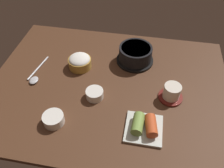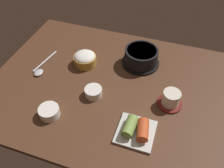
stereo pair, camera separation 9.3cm
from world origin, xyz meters
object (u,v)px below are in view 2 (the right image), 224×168
object	(u,v)px
rice_bowl	(85,59)
banchan_cup_center	(93,92)
stone_pot	(141,57)
side_bowl_near	(49,112)
spoon	(41,69)
kimchi_plate	(136,130)
tea_cup_with_saucer	(171,99)

from	to	relation	value
rice_bowl	banchan_cup_center	world-z (taller)	rice_bowl
rice_bowl	stone_pot	bearing A→B (deg)	19.49
stone_pot	side_bowl_near	xyz separation A→B (cm)	(-25.03, -39.27, -1.96)
side_bowl_near	spoon	distance (cm)	26.40
kimchi_plate	spoon	size ratio (longest dim) A/B	0.71
kimchi_plate	spoon	bearing A→B (deg)	159.56
rice_bowl	banchan_cup_center	size ratio (longest dim) A/B	1.45
banchan_cup_center	side_bowl_near	world-z (taller)	side_bowl_near
kimchi_plate	spoon	distance (cm)	51.80
kimchi_plate	side_bowl_near	distance (cm)	32.43
stone_pot	tea_cup_with_saucer	distance (cm)	25.82
tea_cup_with_saucer	kimchi_plate	size ratio (longest dim) A/B	0.74
kimchi_plate	side_bowl_near	bearing A→B (deg)	-175.20
rice_bowl	tea_cup_with_saucer	bearing A→B (deg)	-15.74
side_bowl_near	spoon	xyz separation A→B (cm)	(-16.20, 20.80, -1.35)
kimchi_plate	tea_cup_with_saucer	bearing A→B (deg)	61.16
side_bowl_near	spoon	bearing A→B (deg)	127.91
stone_pot	tea_cup_with_saucer	world-z (taller)	stone_pot
kimchi_plate	stone_pot	bearing A→B (deg)	101.28
banchan_cup_center	kimchi_plate	distance (cm)	23.65
spoon	tea_cup_with_saucer	bearing A→B (deg)	-1.36
stone_pot	banchan_cup_center	distance (cm)	28.26
rice_bowl	side_bowl_near	world-z (taller)	rice_bowl
stone_pot	spoon	size ratio (longest dim) A/B	0.93
tea_cup_with_saucer	spoon	size ratio (longest dim) A/B	0.53
stone_pot	rice_bowl	bearing A→B (deg)	-160.51
stone_pot	tea_cup_with_saucer	bearing A→B (deg)	-50.26
rice_bowl	spoon	bearing A→B (deg)	-149.97
banchan_cup_center	side_bowl_near	distance (cm)	18.60
rice_bowl	tea_cup_with_saucer	xyz separation A→B (cm)	(40.40, -11.38, -0.04)
tea_cup_with_saucer	side_bowl_near	distance (cm)	45.86
rice_bowl	tea_cup_with_saucer	distance (cm)	41.97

